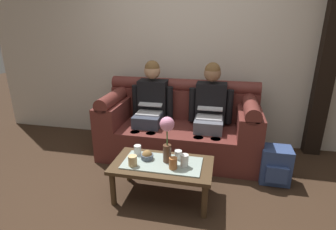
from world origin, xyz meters
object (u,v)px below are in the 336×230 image
(cup_near_right, at_px, (173,163))
(cup_far_right, at_px, (133,161))
(snack_bowl, at_px, (147,156))
(person_right, at_px, (210,108))
(coffee_table, at_px, (162,168))
(cup_far_center, at_px, (138,150))
(person_left, at_px, (151,105))
(cup_near_left, at_px, (184,161))
(couch, at_px, (180,127))
(backpack_right, at_px, (275,165))
(flower_vase, at_px, (167,133))
(cup_far_left, at_px, (178,155))

(cup_near_right, height_order, cup_far_right, cup_near_right)
(snack_bowl, bearing_deg, cup_far_right, -122.62)
(person_right, distance_m, coffee_table, 1.11)
(cup_near_right, bearing_deg, cup_far_right, -175.99)
(cup_far_center, bearing_deg, person_left, 96.38)
(cup_near_left, bearing_deg, couch, 102.29)
(person_right, height_order, coffee_table, person_right)
(person_left, distance_m, cup_far_right, 1.13)
(cup_far_center, bearing_deg, person_right, 52.47)
(cup_far_right, distance_m, backpack_right, 1.57)
(flower_vase, xyz_separation_m, cup_near_right, (0.08, -0.12, -0.25))
(person_left, bearing_deg, coffee_table, -68.72)
(coffee_table, xyz_separation_m, flower_vase, (0.04, 0.03, 0.36))
(coffee_table, bearing_deg, cup_near_right, -34.95)
(snack_bowl, height_order, cup_far_right, cup_far_right)
(couch, relative_size, flower_vase, 4.31)
(cup_near_right, bearing_deg, backpack_right, 31.13)
(cup_far_right, bearing_deg, cup_near_left, 10.19)
(cup_near_left, bearing_deg, cup_far_left, 121.94)
(coffee_table, height_order, cup_near_left, cup_near_left)
(cup_far_right, height_order, backpack_right, cup_far_right)
(person_left, height_order, flower_vase, person_left)
(coffee_table, distance_m, snack_bowl, 0.19)
(flower_vase, height_order, cup_far_center, flower_vase)
(snack_bowl, xyz_separation_m, cup_near_right, (0.29, -0.13, 0.02))
(person_left, xyz_separation_m, cup_far_left, (0.52, -0.88, -0.22))
(cup_far_center, distance_m, cup_far_left, 0.43)
(coffee_table, bearing_deg, person_left, 111.28)
(cup_near_right, bearing_deg, couch, 96.55)
(couch, relative_size, coffee_table, 2.05)
(person_left, xyz_separation_m, flower_vase, (0.43, -0.96, 0.04))
(cup_far_center, bearing_deg, backpack_right, 16.20)
(cup_far_left, bearing_deg, cup_near_left, -58.06)
(coffee_table, relative_size, flower_vase, 2.10)
(person_left, xyz_separation_m, person_right, (0.77, 0.00, -0.00))
(flower_vase, xyz_separation_m, snack_bowl, (-0.21, 0.01, -0.27))
(cup_near_left, bearing_deg, flower_vase, 162.83)
(flower_vase, xyz_separation_m, backpack_right, (1.10, 0.50, -0.49))
(snack_bowl, height_order, cup_far_center, cup_far_center)
(person_right, bearing_deg, cup_near_right, -103.66)
(couch, relative_size, backpack_right, 4.94)
(flower_vase, relative_size, snack_bowl, 3.73)
(cup_near_right, bearing_deg, snack_bowl, 156.51)
(cup_near_right, bearing_deg, flower_vase, 125.17)
(person_right, bearing_deg, couch, 179.63)
(backpack_right, bearing_deg, cup_far_right, -155.41)
(cup_near_right, relative_size, cup_far_left, 1.25)
(cup_near_left, bearing_deg, cup_far_center, 164.58)
(cup_far_left, height_order, cup_far_right, cup_far_right)
(couch, relative_size, person_right, 1.64)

